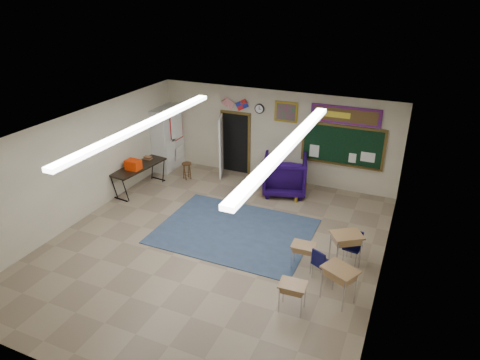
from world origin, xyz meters
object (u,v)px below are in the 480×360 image
at_px(student_desk_front_right, 345,247).
at_px(folding_table, 139,177).
at_px(wooden_stool, 187,171).
at_px(wingback_armchair, 285,175).
at_px(student_desk_front_left, 303,255).

xyz_separation_m(student_desk_front_right, folding_table, (-6.78, 1.41, -0.02)).
bearing_deg(student_desk_front_right, wooden_stool, 120.35).
height_order(wingback_armchair, student_desk_front_left, wingback_armchair).
distance_m(folding_table, wooden_stool, 1.64).
bearing_deg(wooden_stool, student_desk_front_left, -33.44).
relative_size(wingback_armchair, wooden_stool, 2.34).
bearing_deg(student_desk_front_right, wingback_armchair, 94.47).
bearing_deg(wooden_stool, student_desk_front_right, -25.14).
bearing_deg(student_desk_front_left, wingback_armchair, 111.81).
xyz_separation_m(student_desk_front_left, student_desk_front_right, (0.85, 0.55, 0.10)).
relative_size(student_desk_front_left, folding_table, 0.32).
distance_m(student_desk_front_left, student_desk_front_right, 1.02).
relative_size(student_desk_front_right, folding_table, 0.42).
relative_size(folding_table, wooden_stool, 3.57).
xyz_separation_m(folding_table, wooden_stool, (0.96, 1.31, -0.15)).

